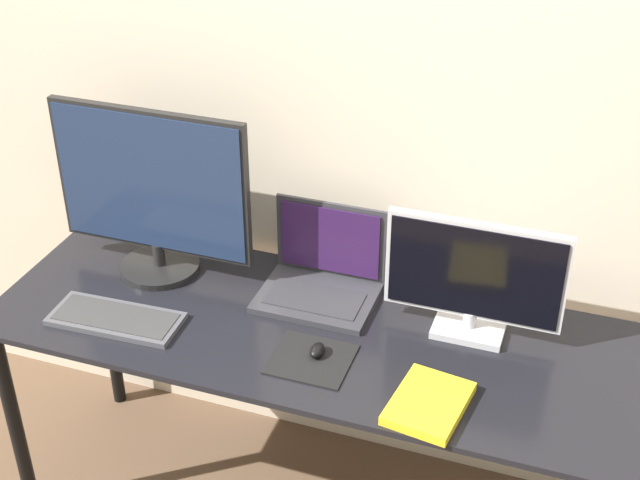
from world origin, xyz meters
name	(u,v)px	position (x,y,z in m)	size (l,w,h in m)	color
wall_back	(364,100)	(0.00, 0.71, 1.25)	(7.00, 0.05, 2.50)	beige
desk	(318,353)	(0.00, 0.32, 0.64)	(1.84, 0.64, 0.73)	black
monitor_left	(152,193)	(-0.55, 0.45, 0.99)	(0.60, 0.24, 0.52)	black
monitor_right	(474,278)	(0.39, 0.45, 0.90)	(0.48, 0.13, 0.34)	silver
laptop	(322,274)	(-0.05, 0.50, 0.79)	(0.33, 0.25, 0.25)	#333338
keyboard	(116,319)	(-0.54, 0.17, 0.74)	(0.37, 0.17, 0.02)	#4C4C51
mousepad	(311,359)	(0.03, 0.19, 0.73)	(0.21, 0.19, 0.00)	black
mouse	(317,350)	(0.04, 0.21, 0.75)	(0.04, 0.06, 0.03)	black
book	(429,403)	(0.36, 0.11, 0.74)	(0.20, 0.25, 0.03)	yellow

